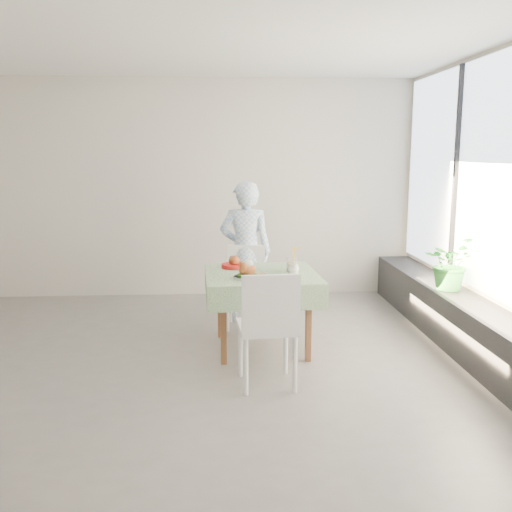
{
  "coord_description": "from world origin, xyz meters",
  "views": [
    {
      "loc": [
        0.49,
        -4.94,
        1.85
      ],
      "look_at": [
        0.83,
        0.34,
        0.9
      ],
      "focal_mm": 40.0,
      "sensor_mm": 36.0,
      "label": 1
    }
  ],
  "objects": [
    {
      "name": "juice_cup_lemonade",
      "position": [
        1.17,
        0.18,
        0.81
      ],
      "size": [
        0.11,
        0.11,
        0.3
      ],
      "color": "white",
      "rests_on": "cafe_table"
    },
    {
      "name": "juice_cup_orange",
      "position": [
        1.16,
        0.34,
        0.8
      ],
      "size": [
        0.09,
        0.09,
        0.26
      ],
      "color": "white",
      "rests_on": "cafe_table"
    },
    {
      "name": "chair_near",
      "position": [
        0.86,
        -0.59,
        0.29
      ],
      "size": [
        0.48,
        0.48,
        0.95
      ],
      "color": "white",
      "rests_on": "ground"
    },
    {
      "name": "second_dish",
      "position": [
        0.63,
        0.55,
        0.78
      ],
      "size": [
        0.25,
        0.25,
        0.12
      ],
      "color": "red",
      "rests_on": "cafe_table"
    },
    {
      "name": "ceiling",
      "position": [
        0.0,
        0.0,
        2.8
      ],
      "size": [
        6.0,
        6.0,
        0.0
      ],
      "primitive_type": "plane",
      "rotation": [
        3.14,
        0.0,
        0.0
      ],
      "color": "white",
      "rests_on": "ground"
    },
    {
      "name": "floor",
      "position": [
        0.0,
        0.0,
        0.0
      ],
      "size": [
        6.0,
        6.0,
        0.0
      ],
      "primitive_type": "plane",
      "color": "#63605E",
      "rests_on": "ground"
    },
    {
      "name": "cafe_table",
      "position": [
        0.88,
        0.29,
        0.46
      ],
      "size": [
        1.08,
        1.08,
        0.74
      ],
      "color": "brown",
      "rests_on": "ground"
    },
    {
      "name": "window_ledge",
      "position": [
        2.8,
        0.0,
        0.25
      ],
      "size": [
        0.4,
        4.8,
        0.5
      ],
      "primitive_type": "cube",
      "color": "black",
      "rests_on": "ground"
    },
    {
      "name": "potted_plant",
      "position": [
        2.78,
        0.51,
        0.77
      ],
      "size": [
        0.65,
        0.65,
        0.55
      ],
      "primitive_type": "imported",
      "rotation": [
        0.0,
        0.0,
        0.73
      ],
      "color": "#2B802A",
      "rests_on": "window_ledge"
    },
    {
      "name": "chair_far",
      "position": [
        0.76,
        1.01,
        0.27
      ],
      "size": [
        0.45,
        0.45,
        0.87
      ],
      "color": "white",
      "rests_on": "ground"
    },
    {
      "name": "main_dish",
      "position": [
        0.75,
        0.08,
        0.8
      ],
      "size": [
        0.33,
        0.33,
        0.17
      ],
      "color": "white",
      "rests_on": "cafe_table"
    },
    {
      "name": "wall_right",
      "position": [
        3.0,
        0.0,
        1.4
      ],
      "size": [
        0.02,
        5.0,
        2.8
      ],
      "primitive_type": "cube",
      "color": "beige",
      "rests_on": "ground"
    },
    {
      "name": "wall_back",
      "position": [
        0.0,
        2.5,
        1.4
      ],
      "size": [
        6.0,
        0.02,
        2.8
      ],
      "primitive_type": "cube",
      "color": "beige",
      "rests_on": "ground"
    },
    {
      "name": "wall_front",
      "position": [
        0.0,
        -2.5,
        1.4
      ],
      "size": [
        6.0,
        0.02,
        2.8
      ],
      "primitive_type": "cube",
      "color": "beige",
      "rests_on": "ground"
    },
    {
      "name": "window_pane",
      "position": [
        2.97,
        0.0,
        1.65
      ],
      "size": [
        0.01,
        4.8,
        2.18
      ],
      "primitive_type": "cube",
      "color": "#D1E0F9",
      "rests_on": "ground"
    },
    {
      "name": "diner",
      "position": [
        0.77,
        1.25,
        0.78
      ],
      "size": [
        0.59,
        0.41,
        1.57
      ],
      "primitive_type": "imported",
      "rotation": [
        0.0,
        0.0,
        3.08
      ],
      "color": "#93BFEB",
      "rests_on": "ground"
    }
  ]
}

